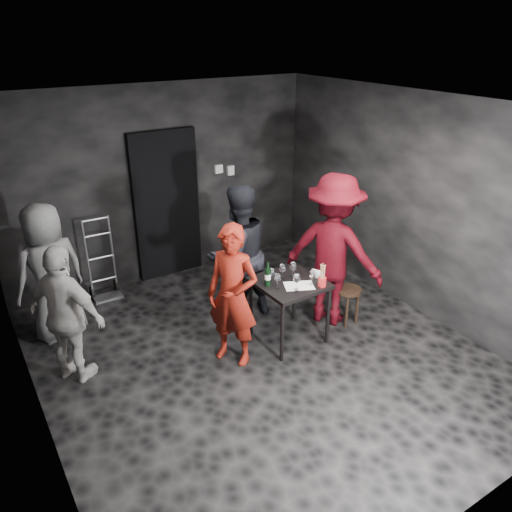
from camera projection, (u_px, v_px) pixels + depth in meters
floor at (260, 355)px, 5.60m from camera, size 4.50×5.00×0.02m
ceiling at (261, 107)px, 4.45m from camera, size 4.50×5.00×0.02m
wall_back at (163, 184)px, 6.94m from camera, size 4.50×0.04×2.70m
wall_front at (478, 381)px, 3.12m from camera, size 4.50×0.04×2.70m
wall_left at (22, 306)px, 3.93m from camera, size 0.04×5.00×2.70m
wall_right at (414, 205)px, 6.12m from camera, size 0.04×5.00×2.70m
doorway at (167, 205)px, 7.02m from camera, size 0.95×0.10×2.10m
wallbox_upper at (218, 169)px, 7.27m from camera, size 0.12×0.06×0.12m
wallbox_lower at (230, 170)px, 7.39m from camera, size 0.10×0.06×0.14m
hand_truck at (105, 282)px, 6.73m from camera, size 0.38×0.32×1.12m
tasting_table at (290, 289)px, 5.63m from camera, size 0.72×0.72×0.75m
stool at (348, 296)px, 6.06m from camera, size 0.31×0.31×0.47m
server_red at (233, 293)px, 5.20m from camera, size 0.66×0.72×1.66m
woman_black at (238, 245)px, 5.94m from camera, size 0.99×0.60×1.96m
man_maroon at (335, 233)px, 5.80m from camera, size 1.35×1.65×2.33m
bystander_cream at (67, 316)px, 4.93m from camera, size 0.86×0.96×1.50m
bystander_grey at (49, 267)px, 5.59m from camera, size 0.97×0.69×1.80m
tasting_mat at (299, 286)px, 5.49m from camera, size 0.38×0.33×0.00m
wine_glass_a at (278, 281)px, 5.41m from camera, size 0.08×0.08×0.18m
wine_glass_b at (272, 275)px, 5.52m from camera, size 0.09×0.09×0.19m
wine_glass_c at (282, 271)px, 5.59m from camera, size 0.10×0.10×0.20m
wine_glass_d at (296, 281)px, 5.37m from camera, size 0.09×0.09×0.21m
wine_glass_e at (312, 277)px, 5.48m from camera, size 0.09×0.09×0.18m
wine_glass_f at (293, 269)px, 5.64m from camera, size 0.09×0.09×0.20m
wine_bottle at (268, 277)px, 5.46m from camera, size 0.07×0.07×0.28m
breadstick_cup at (322, 276)px, 5.44m from camera, size 0.09×0.09×0.28m
reserved_card at (316, 274)px, 5.66m from camera, size 0.12×0.14×0.09m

